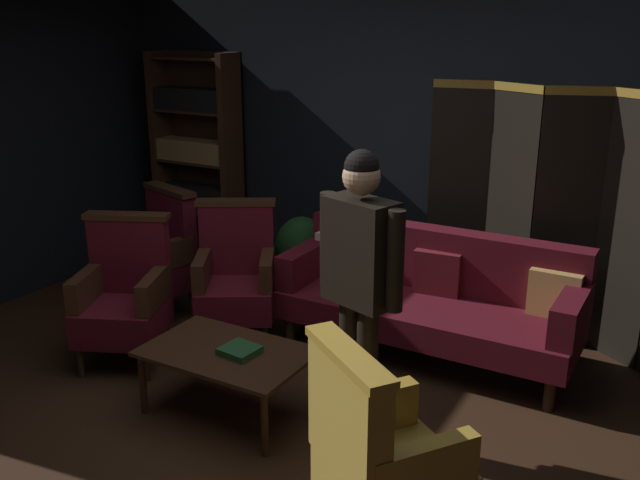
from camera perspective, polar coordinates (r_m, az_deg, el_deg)
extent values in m
plane|color=#331E11|center=(4.36, -5.40, -14.83)|extent=(10.00, 10.00, 0.00)
cube|color=black|center=(5.92, 8.03, 8.38)|extent=(7.20, 0.10, 2.80)
cube|color=black|center=(5.61, 11.15, 3.02)|extent=(0.46, 0.10, 1.90)
cube|color=#B78E33|center=(5.46, 11.73, 12.40)|extent=(0.46, 0.11, 0.06)
cube|color=black|center=(5.43, 15.20, 2.24)|extent=(0.42, 0.24, 1.90)
cube|color=#B78E33|center=(5.27, 16.01, 11.92)|extent=(0.43, 0.25, 0.06)
cube|color=black|center=(5.31, 19.49, 1.50)|extent=(0.45, 0.17, 1.90)
cube|color=#B78E33|center=(5.15, 20.55, 11.38)|extent=(0.45, 0.18, 0.06)
cube|color=black|center=(5.21, 23.77, 0.69)|extent=(0.40, 0.28, 1.90)
cube|color=#382114|center=(7.12, -12.64, 6.62)|extent=(0.06, 0.32, 2.05)
cube|color=#382114|center=(6.59, -7.17, 6.04)|extent=(0.06, 0.32, 2.05)
cube|color=#382114|center=(6.96, -9.22, 6.57)|extent=(0.90, 0.02, 2.05)
cube|color=#382114|center=(7.10, -9.60, -1.31)|extent=(0.86, 0.30, 0.02)
cube|color=#382114|center=(6.96, -9.80, 2.45)|extent=(0.86, 0.30, 0.02)
cube|color=black|center=(6.91, -9.96, 3.44)|extent=(0.78, 0.22, 0.23)
cube|color=#382114|center=(6.85, -10.01, 6.35)|extent=(0.86, 0.30, 0.02)
cube|color=#9E7A47|center=(6.81, -10.16, 7.23)|extent=(0.78, 0.22, 0.20)
cube|color=#382114|center=(6.77, -10.22, 10.35)|extent=(0.86, 0.30, 0.02)
cube|color=black|center=(6.75, -10.39, 11.28)|extent=(0.78, 0.22, 0.20)
cube|color=#382114|center=(6.73, -10.45, 14.42)|extent=(0.86, 0.30, 0.02)
cylinder|color=#382114|center=(5.27, -2.45, -7.36)|extent=(0.07, 0.07, 0.22)
cylinder|color=#382114|center=(4.65, 18.27, -11.91)|extent=(0.07, 0.07, 0.22)
cylinder|color=#382114|center=(5.74, 0.74, -5.17)|extent=(0.07, 0.07, 0.22)
cylinder|color=#382114|center=(5.18, 19.69, -8.91)|extent=(0.07, 0.07, 0.22)
cube|color=#4C0F19|center=(5.04, 8.61, -6.13)|extent=(2.10, 0.76, 0.20)
cube|color=#4C0F19|center=(5.19, 10.03, -1.57)|extent=(2.10, 0.18, 0.46)
cube|color=#4C0F19|center=(5.35, -1.08, -1.84)|extent=(0.16, 0.68, 0.26)
cube|color=#4C0F19|center=(4.73, 19.90, -5.66)|extent=(0.16, 0.68, 0.26)
cube|color=beige|center=(5.44, 1.36, -1.29)|extent=(0.35, 0.17, 0.34)
cube|color=maroon|center=(5.12, 9.56, -2.77)|extent=(0.35, 0.15, 0.34)
cube|color=tan|center=(4.92, 18.65, -4.33)|extent=(0.34, 0.12, 0.34)
cylinder|color=#382114|center=(4.50, -14.30, -11.34)|extent=(0.04, 0.04, 0.39)
cylinder|color=#382114|center=(3.99, -4.56, -14.80)|extent=(0.04, 0.04, 0.39)
cylinder|color=#382114|center=(4.85, -9.87, -8.81)|extent=(0.04, 0.04, 0.39)
cylinder|color=#382114|center=(4.38, -0.52, -11.55)|extent=(0.04, 0.04, 0.39)
cube|color=#382114|center=(4.31, -7.61, -9.09)|extent=(1.00, 0.64, 0.03)
cube|color=#B79338|center=(3.03, 2.31, -14.33)|extent=(0.52, 0.42, 0.54)
cube|color=#B78E33|center=(2.89, 2.38, -9.45)|extent=(0.56, 0.46, 0.04)
cube|color=#B78E33|center=(3.05, 8.48, -17.97)|extent=(0.36, 0.46, 0.22)
cube|color=#B78E33|center=(3.39, 3.96, -13.79)|extent=(0.36, 0.46, 0.22)
cylinder|color=#382114|center=(6.02, -16.58, -4.82)|extent=(0.04, 0.04, 0.22)
cylinder|color=#382114|center=(5.64, -14.41, -6.18)|extent=(0.04, 0.04, 0.22)
cylinder|color=#382114|center=(6.22, -12.83, -3.78)|extent=(0.04, 0.04, 0.22)
cylinder|color=#382114|center=(5.85, -10.49, -5.01)|extent=(0.04, 0.04, 0.22)
cube|color=#4C0F19|center=(5.85, -13.74, -2.84)|extent=(0.70, 0.70, 0.24)
cube|color=#4C0F19|center=(5.84, -12.07, 1.28)|extent=(0.57, 0.28, 0.54)
cube|color=#382114|center=(5.76, -12.25, 4.04)|extent=(0.61, 0.30, 0.04)
cube|color=#382114|center=(5.97, -15.06, -0.17)|extent=(0.23, 0.50, 0.22)
cube|color=#382114|center=(5.57, -12.67, -1.27)|extent=(0.23, 0.50, 0.22)
cylinder|color=#382114|center=(5.19, -9.60, -8.03)|extent=(0.04, 0.04, 0.22)
cylinder|color=#382114|center=(5.14, -4.47, -8.08)|extent=(0.04, 0.04, 0.22)
cylinder|color=#382114|center=(5.60, -8.93, -6.00)|extent=(0.04, 0.04, 0.22)
cylinder|color=#382114|center=(5.56, -4.20, -6.02)|extent=(0.04, 0.04, 0.22)
cube|color=#4C0F19|center=(5.27, -6.89, -4.72)|extent=(0.77, 0.77, 0.24)
cube|color=#4C0F19|center=(5.36, -6.80, 0.08)|extent=(0.54, 0.39, 0.54)
cube|color=#382114|center=(5.28, -6.92, 3.08)|extent=(0.58, 0.42, 0.04)
cube|color=#382114|center=(5.22, -9.61, -2.38)|extent=(0.33, 0.48, 0.22)
cube|color=#382114|center=(5.17, -4.33, -2.37)|extent=(0.33, 0.48, 0.22)
cylinder|color=#382114|center=(5.06, -19.00, -9.46)|extent=(0.04, 0.04, 0.22)
cylinder|color=#382114|center=(4.90, -14.02, -9.94)|extent=(0.04, 0.04, 0.22)
cylinder|color=#382114|center=(5.44, -17.06, -7.32)|extent=(0.04, 0.04, 0.22)
cylinder|color=#382114|center=(5.29, -12.40, -7.68)|extent=(0.04, 0.04, 0.22)
cube|color=#4C0F19|center=(5.07, -15.83, -6.23)|extent=(0.74, 0.74, 0.24)
cube|color=#4C0F19|center=(5.13, -15.30, -1.22)|extent=(0.56, 0.34, 0.54)
cube|color=#382114|center=(5.05, -15.56, 1.89)|extent=(0.60, 0.37, 0.04)
cube|color=#382114|center=(5.08, -18.58, -3.66)|extent=(0.29, 0.49, 0.22)
cube|color=#382114|center=(4.91, -13.43, -3.95)|extent=(0.29, 0.49, 0.22)
cylinder|color=black|center=(3.96, 3.86, -11.12)|extent=(0.12, 0.12, 0.86)
cylinder|color=black|center=(4.05, 2.40, -10.43)|extent=(0.12, 0.12, 0.86)
cube|color=maroon|center=(3.81, 3.24, -4.54)|extent=(0.35, 0.25, 0.09)
cube|color=black|center=(3.72, 3.30, -0.97)|extent=(0.44, 0.32, 0.58)
cube|color=white|center=(3.79, 4.47, -0.19)|extent=(0.14, 0.05, 0.41)
cube|color=maroon|center=(3.73, 4.61, 3.21)|extent=(0.09, 0.05, 0.04)
cylinder|color=black|center=(3.56, 6.20, -1.75)|extent=(0.09, 0.09, 0.54)
cylinder|color=black|center=(3.88, 0.66, 0.04)|extent=(0.09, 0.09, 0.54)
sphere|color=tan|center=(3.61, 3.42, 5.22)|extent=(0.20, 0.20, 0.20)
sphere|color=black|center=(3.60, 3.43, 5.99)|extent=(0.18, 0.18, 0.18)
cylinder|color=brown|center=(6.06, -1.49, -3.61)|extent=(0.28, 0.28, 0.28)
ellipsoid|color=#193D19|center=(5.94, -1.52, -0.53)|extent=(0.45, 0.45, 0.52)
cube|color=#1E4C28|center=(4.25, -6.60, -8.98)|extent=(0.23, 0.22, 0.04)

